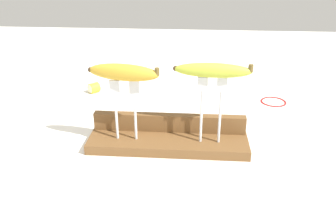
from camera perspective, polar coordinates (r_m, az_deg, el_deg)
The scene contains 10 objects.
ground_plane at distance 1.00m, azimuth 0.00°, elevation -6.61°, with size 3.00×3.00×0.00m, color white.
wooden_board at distance 1.00m, azimuth 0.00°, elevation -5.96°, with size 0.43×0.12×0.03m, color brown.
board_backstop at distance 1.02m, azimuth 0.20°, elevation -2.78°, with size 0.43×0.02×0.05m, color brown.
fork_stand_left at distance 0.95m, azimuth -6.74°, elevation 0.07°, with size 0.08×0.01×0.17m.
fork_stand_right at distance 0.93m, azimuth 6.81°, elevation 0.10°, with size 0.07×0.01×0.18m.
banana_raised_left at distance 0.92m, azimuth -7.01°, elevation 5.12°, with size 0.19×0.07×0.04m.
banana_raised_right at distance 0.90m, azimuth 7.08°, elevation 5.44°, with size 0.20×0.04×0.04m.
fork_fallen_far at distance 1.13m, azimuth -0.68°, elevation -2.65°, with size 0.17×0.09×0.01m.
banana_chunk_near at distance 1.39m, azimuth -11.60°, elevation 2.65°, with size 0.05×0.05×0.04m.
wire_coil at distance 1.33m, azimuth 16.25°, elevation 0.58°, with size 0.09×0.09×0.01m, color red.
Camera 1 is at (0.06, -0.86, 0.51)m, focal length 38.76 mm.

